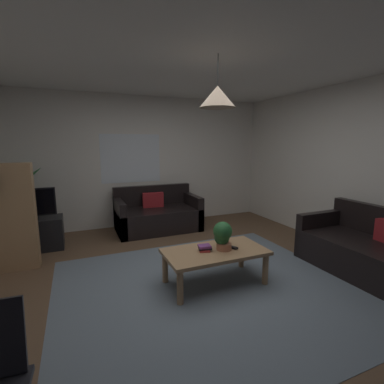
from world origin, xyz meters
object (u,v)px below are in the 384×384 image
at_px(book_on_table_0, 205,250).
at_px(book_on_table_1, 205,248).
at_px(couch_under_window, 157,216).
at_px(pendant_lamp, 217,97).
at_px(bookshelf_corner, 5,217).
at_px(tv, 28,204).
at_px(remote_on_table_0, 231,247).
at_px(potted_plant_on_table, 223,235).
at_px(couch_right_side, 367,252).
at_px(coffee_table, 215,255).
at_px(book_on_table_2, 204,246).
at_px(potted_palm_corner, 23,207).
at_px(tv_stand, 32,235).

relative_size(book_on_table_0, book_on_table_1, 0.79).
bearing_deg(couch_under_window, pendant_lamp, -88.97).
relative_size(bookshelf_corner, pendant_lamp, 2.58).
bearing_deg(tv, remote_on_table_0, -40.97).
bearing_deg(book_on_table_1, tv, 135.46).
xyz_separation_m(book_on_table_1, potted_plant_on_table, (0.20, -0.04, 0.15)).
height_order(tv, pendant_lamp, pendant_lamp).
xyz_separation_m(couch_right_side, coffee_table, (-1.93, 0.50, 0.08)).
bearing_deg(tv, book_on_table_1, -44.54).
distance_m(remote_on_table_0, pendant_lamp, 1.72).
bearing_deg(tv, book_on_table_2, -44.62).
height_order(couch_under_window, pendant_lamp, pendant_lamp).
relative_size(coffee_table, book_on_table_2, 8.60).
bearing_deg(bookshelf_corner, potted_plant_on_table, -29.91).
xyz_separation_m(potted_plant_on_table, tv, (-2.22, 2.03, 0.15)).
height_order(book_on_table_0, potted_palm_corner, potted_palm_corner).
height_order(couch_right_side, book_on_table_1, couch_right_side).
xyz_separation_m(couch_right_side, potted_plant_on_table, (-1.84, 0.49, 0.31)).
distance_m(tv_stand, bookshelf_corner, 0.83).
distance_m(coffee_table, book_on_table_0, 0.15).
relative_size(coffee_table, book_on_table_1, 7.83).
distance_m(tv, potted_palm_corner, 0.55).
distance_m(book_on_table_1, bookshelf_corner, 2.59).
bearing_deg(book_on_table_2, tv_stand, 135.07).
height_order(potted_palm_corner, pendant_lamp, pendant_lamp).
relative_size(tv_stand, potted_palm_corner, 0.66).
distance_m(couch_under_window, bookshelf_corner, 2.50).
relative_size(potted_plant_on_table, tv, 0.44).
bearing_deg(potted_plant_on_table, potted_palm_corner, 133.08).
height_order(coffee_table, potted_plant_on_table, potted_plant_on_table).
bearing_deg(remote_on_table_0, coffee_table, 149.14).
bearing_deg(remote_on_table_0, tv_stand, 112.16).
bearing_deg(pendant_lamp, tv, 136.58).
relative_size(book_on_table_1, tv, 0.20).
distance_m(potted_plant_on_table, pendant_lamp, 1.55).
height_order(book_on_table_0, pendant_lamp, pendant_lamp).
bearing_deg(couch_right_side, bookshelf_corner, -113.79).
bearing_deg(book_on_table_2, bookshelf_corner, 148.60).
distance_m(coffee_table, bookshelf_corner, 2.72).
relative_size(book_on_table_1, pendant_lamp, 0.28).
bearing_deg(couch_under_window, couch_right_side, -54.78).
height_order(couch_right_side, coffee_table, couch_right_side).
distance_m(couch_right_side, potted_plant_on_table, 1.93).
height_order(couch_right_side, book_on_table_2, couch_right_side).
distance_m(tv_stand, potted_palm_corner, 0.62).
xyz_separation_m(book_on_table_0, pendant_lamp, (0.13, -0.02, 1.71)).
relative_size(couch_under_window, book_on_table_1, 10.17).
distance_m(book_on_table_0, remote_on_table_0, 0.34).
bearing_deg(couch_under_window, bookshelf_corner, -157.97).
bearing_deg(book_on_table_0, book_on_table_2, 70.83).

